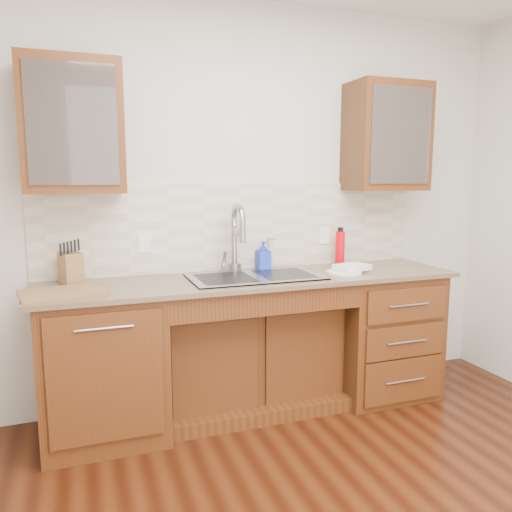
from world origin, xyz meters
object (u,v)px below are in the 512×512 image
object	(u,v)px
water_bottle	(340,248)
cutting_board	(62,292)
soap_bottle	(263,255)
plate	(344,272)
knife_block	(71,268)

from	to	relation	value
water_bottle	cutting_board	bearing A→B (deg)	-170.56
soap_bottle	cutting_board	xyz separation A→B (m)	(-1.30, -0.35, -0.09)
plate	knife_block	world-z (taller)	knife_block
soap_bottle	plate	distance (m)	0.57
water_bottle	plate	size ratio (longest dim) A/B	1.04
soap_bottle	knife_block	bearing A→B (deg)	-177.42
knife_block	soap_bottle	bearing A→B (deg)	-13.45
plate	cutting_board	world-z (taller)	cutting_board
water_bottle	plate	distance (m)	0.34
cutting_board	water_bottle	bearing A→B (deg)	9.44
water_bottle	plate	xyz separation A→B (m)	(-0.13, -0.29, -0.12)
plate	knife_block	distance (m)	1.73
water_bottle	soap_bottle	bearing A→B (deg)	176.36
water_bottle	cutting_board	world-z (taller)	water_bottle
water_bottle	knife_block	size ratio (longest dim) A/B	1.30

